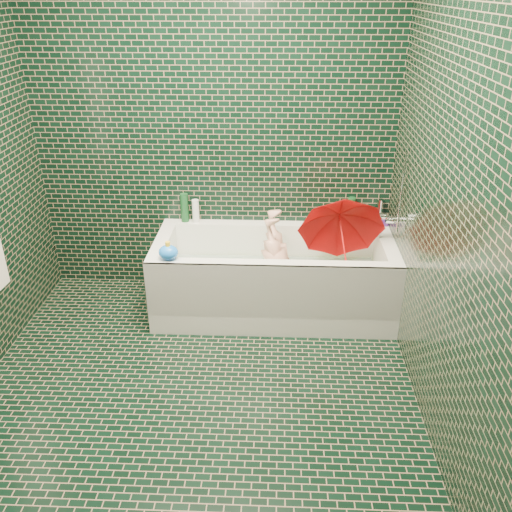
{
  "coord_description": "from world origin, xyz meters",
  "views": [
    {
      "loc": [
        0.46,
        -2.42,
        2.18
      ],
      "look_at": [
        0.33,
        0.82,
        0.53
      ],
      "focal_mm": 38.0,
      "sensor_mm": 36.0,
      "label": 1
    }
  ],
  "objects_px": {
    "umbrella": "(343,239)",
    "child": "(281,273)",
    "bath_toy": "(168,252)",
    "bathtub": "(274,284)",
    "rubber_duck": "(345,219)"
  },
  "relations": [
    {
      "from": "umbrella",
      "to": "rubber_duck",
      "type": "height_order",
      "value": "umbrella"
    },
    {
      "from": "umbrella",
      "to": "child",
      "type": "bearing_deg",
      "value": -177.65
    },
    {
      "from": "child",
      "to": "rubber_duck",
      "type": "bearing_deg",
      "value": 135.68
    },
    {
      "from": "child",
      "to": "rubber_duck",
      "type": "distance_m",
      "value": 0.65
    },
    {
      "from": "rubber_duck",
      "to": "bath_toy",
      "type": "bearing_deg",
      "value": -130.01
    },
    {
      "from": "bath_toy",
      "to": "umbrella",
      "type": "bearing_deg",
      "value": 29.18
    },
    {
      "from": "rubber_duck",
      "to": "child",
      "type": "bearing_deg",
      "value": -121.44
    },
    {
      "from": "child",
      "to": "umbrella",
      "type": "distance_m",
      "value": 0.51
    },
    {
      "from": "bath_toy",
      "to": "bathtub",
      "type": "bearing_deg",
      "value": 40.09
    },
    {
      "from": "child",
      "to": "rubber_duck",
      "type": "relative_size",
      "value": 7.67
    },
    {
      "from": "child",
      "to": "umbrella",
      "type": "relative_size",
      "value": 1.56
    },
    {
      "from": "umbrella",
      "to": "rubber_duck",
      "type": "distance_m",
      "value": 0.39
    },
    {
      "from": "rubber_duck",
      "to": "bath_toy",
      "type": "distance_m",
      "value": 1.38
    },
    {
      "from": "bathtub",
      "to": "rubber_duck",
      "type": "xyz_separation_m",
      "value": [
        0.53,
        0.34,
        0.38
      ]
    },
    {
      "from": "bathtub",
      "to": "bath_toy",
      "type": "distance_m",
      "value": 0.85
    }
  ]
}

